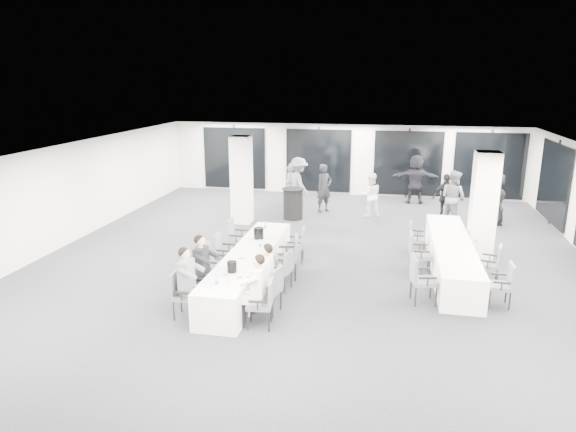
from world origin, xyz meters
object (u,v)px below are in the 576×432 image
Objects in this scene: chair_main_left_mid at (211,261)px; standing_guest_c at (298,180)px; chair_main_right_mid at (283,268)px; standing_guest_b at (371,192)px; chair_main_left_second at (198,277)px; chair_main_right_near at (264,300)px; chair_main_left_far at (236,236)px; ice_bucket_far at (259,233)px; standing_guest_f at (416,176)px; chair_main_right_fourth at (290,254)px; chair_side_right_near at (504,282)px; ice_bucket_near at (232,267)px; chair_side_left_mid at (417,251)px; banquet_table_main at (249,268)px; chair_main_right_second at (271,287)px; chair_main_left_near at (182,291)px; standing_guest_e at (497,196)px; chair_side_right_mid at (493,262)px; chair_side_left_far at (415,236)px; cocktail_table at (293,203)px; standing_guest_a at (324,185)px; standing_guest_g at (290,182)px; standing_guest_h at (453,194)px; banquet_table_side at (451,256)px; chair_side_left_near at (420,277)px; standing_guest_d at (446,194)px; chair_main_left_fourth at (223,250)px; chair_side_right_far at (481,241)px.

chair_main_left_mid is 0.46× the size of standing_guest_c.
chair_main_right_mid is 6.86m from standing_guest_b.
chair_main_left_second is 1.90m from chair_main_right_near.
ice_bucket_far is (0.80, -0.68, 0.32)m from chair_main_left_far.
standing_guest_b is at bearing 54.35° from standing_guest_f.
ice_bucket_far is (-0.87, 3.01, 0.35)m from chair_main_right_near.
chair_main_right_fourth is (1.68, -1.18, 0.02)m from chair_main_left_far.
chair_main_right_fourth is 1.12× the size of chair_side_right_near.
chair_side_left_mid is at bearing 34.77° from ice_bucket_near.
ice_bucket_near is (-0.01, -1.23, 0.49)m from banquet_table_main.
chair_main_right_fourth reaches higher than chair_main_right_mid.
chair_main_right_near is 0.55× the size of standing_guest_b.
chair_main_right_second is (1.67, -3.07, -0.03)m from chair_main_left_far.
chair_main_left_near is 8.97m from standing_guest_b.
ice_bucket_far is (-6.44, -5.27, -0.04)m from standing_guest_e.
chair_main_right_second is 5.20m from chair_side_right_mid.
ice_bucket_near is (0.83, -2.95, 0.29)m from chair_main_left_far.
banquet_table_main is 5.77× the size of chair_side_left_far.
chair_main_left_far reaches higher than chair_main_right_second.
standing_guest_c reaches higher than chair_side_right_near.
ice_bucket_far is at bearing -86.26° from chair_side_left_mid.
standing_guest_e is (6.48, 0.60, 0.41)m from cocktail_table.
cocktail_table is at bearing 19.30° from chair_main_right_second.
standing_guest_a is (1.64, 5.17, 0.38)m from chair_main_left_far.
standing_guest_h is at bearing 39.93° from standing_guest_g.
standing_guest_c is at bearing 92.32° from cocktail_table.
chair_main_right_second is 0.56× the size of standing_guest_g.
banquet_table_side is 2.63× the size of standing_guest_a.
standing_guest_g is (-1.39, 7.05, 0.26)m from chair_main_right_fourth.
standing_guest_f reaches higher than standing_guest_e.
standing_guest_h is at bearing -21.71° from chair_main_right_mid.
chair_side_left_near is (2.92, -0.11, 0.06)m from chair_main_right_mid.
standing_guest_a reaches higher than chair_main_right_fourth.
chair_side_right_near is 0.53× the size of standing_guest_d.
ice_bucket_near is (-4.88, -7.82, -0.01)m from standing_guest_d.
chair_main_left_far is at bearing 17.75° from chair_main_right_near.
chair_main_left_mid is 9.76m from standing_guest_e.
ice_bucket_far is at bearing 92.19° from standing_guest_h.
chair_main_right_second reaches higher than chair_main_right_mid.
chair_main_left_near is 1.64m from chair_main_left_mid.
chair_main_right_second is at bearing 39.16° from chair_main_left_fourth.
ice_bucket_near is at bearing 83.12° from chair_main_left_second.
chair_main_left_far reaches higher than chair_side_left_far.
standing_guest_f is (-0.89, 2.17, 0.17)m from standing_guest_d.
standing_guest_c is at bearing 173.65° from chair_main_left_near.
chair_main_left_second is 8.09m from standing_guest_c.
standing_guest_a is at bearing 84.29° from ice_bucket_near.
chair_side_right_near is 9.75m from standing_guest_g.
chair_main_right_second is at bearing 85.16° from chair_main_left_second.
chair_main_left_second is 7.30m from chair_side_right_far.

